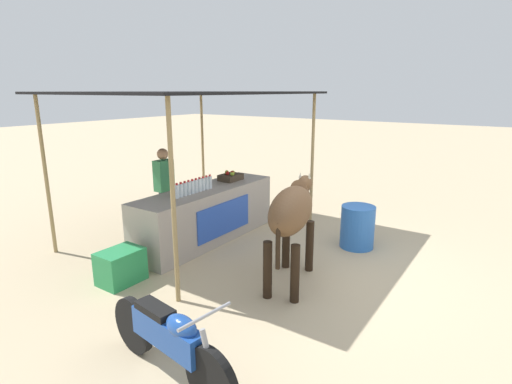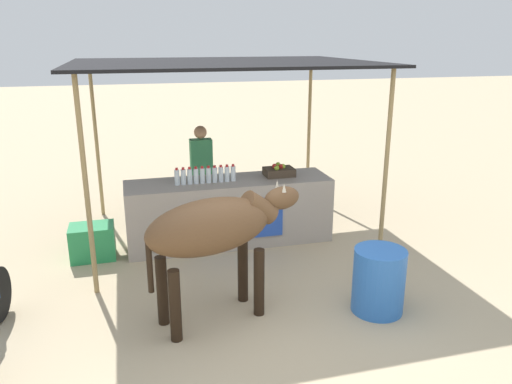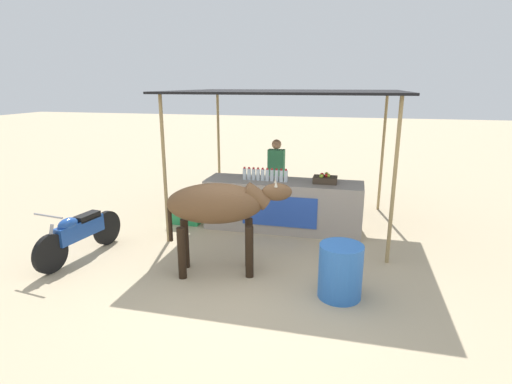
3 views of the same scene
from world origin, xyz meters
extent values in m
plane|color=tan|center=(0.00, 0.00, 0.00)|extent=(60.00, 60.00, 0.00)
cube|color=#9E9389|center=(0.00, 2.20, 0.48)|extent=(3.00, 0.80, 0.96)
cube|color=#264CB2|center=(0.00, 1.79, 0.48)|extent=(1.40, 0.02, 0.58)
cube|color=black|center=(0.00, 2.50, 2.61)|extent=(4.20, 3.20, 0.04)
cylinder|color=#997F51|center=(-1.89, 1.06, 1.31)|extent=(0.06, 0.06, 2.61)
cylinder|color=#997F51|center=(1.89, 1.06, 1.31)|extent=(0.06, 0.06, 2.61)
cylinder|color=#997F51|center=(-1.89, 3.94, 1.31)|extent=(0.06, 0.06, 2.61)
cylinder|color=#997F51|center=(1.89, 3.94, 1.31)|extent=(0.06, 0.06, 2.61)
cylinder|color=silver|center=(-0.76, 2.15, 1.07)|extent=(0.07, 0.07, 0.22)
cylinder|color=red|center=(-0.76, 2.15, 1.19)|extent=(0.04, 0.04, 0.03)
cylinder|color=silver|center=(-0.67, 2.15, 1.07)|extent=(0.07, 0.07, 0.22)
cylinder|color=red|center=(-0.67, 2.15, 1.19)|extent=(0.04, 0.04, 0.03)
cylinder|color=silver|center=(-0.57, 2.15, 1.07)|extent=(0.07, 0.07, 0.22)
cylinder|color=red|center=(-0.57, 2.15, 1.19)|extent=(0.04, 0.04, 0.03)
cylinder|color=silver|center=(-0.48, 2.15, 1.07)|extent=(0.07, 0.07, 0.22)
cylinder|color=red|center=(-0.48, 2.15, 1.19)|extent=(0.04, 0.04, 0.03)
cylinder|color=silver|center=(-0.39, 2.15, 1.07)|extent=(0.07, 0.07, 0.22)
cylinder|color=red|center=(-0.39, 2.15, 1.19)|extent=(0.04, 0.04, 0.03)
cylinder|color=silver|center=(-0.30, 2.15, 1.07)|extent=(0.07, 0.07, 0.22)
cylinder|color=red|center=(-0.30, 2.15, 1.19)|extent=(0.04, 0.04, 0.03)
cylinder|color=silver|center=(-0.21, 2.15, 1.07)|extent=(0.07, 0.07, 0.22)
cylinder|color=red|center=(-0.21, 2.15, 1.19)|extent=(0.04, 0.04, 0.03)
cylinder|color=silver|center=(-0.12, 2.15, 1.07)|extent=(0.07, 0.07, 0.22)
cylinder|color=red|center=(-0.12, 2.15, 1.19)|extent=(0.04, 0.04, 0.03)
cylinder|color=silver|center=(-0.03, 2.15, 1.07)|extent=(0.07, 0.07, 0.22)
cylinder|color=red|center=(-0.03, 2.15, 1.19)|extent=(0.04, 0.04, 0.03)
cylinder|color=silver|center=(0.06, 2.15, 1.07)|extent=(0.07, 0.07, 0.22)
cylinder|color=red|center=(0.06, 2.15, 1.19)|extent=(0.04, 0.04, 0.03)
cube|color=#3F3326|center=(0.78, 2.25, 1.02)|extent=(0.44, 0.32, 0.12)
sphere|color=#8CB22D|center=(0.72, 2.16, 1.11)|extent=(0.08, 0.08, 0.08)
sphere|color=#B21E19|center=(0.81, 2.23, 1.11)|extent=(0.08, 0.08, 0.08)
sphere|color=#8CB22D|center=(0.84, 2.24, 1.11)|extent=(0.08, 0.08, 0.08)
sphere|color=#8CB22D|center=(0.80, 2.36, 1.11)|extent=(0.08, 0.08, 0.08)
sphere|color=#B21E19|center=(0.72, 2.28, 1.11)|extent=(0.08, 0.08, 0.08)
cylinder|color=#383842|center=(-0.28, 2.95, 0.44)|extent=(0.22, 0.22, 0.88)
cube|color=#337F4C|center=(-0.28, 2.95, 1.16)|extent=(0.34, 0.20, 0.56)
sphere|color=#A87A56|center=(-0.28, 2.95, 1.55)|extent=(0.20, 0.20, 0.20)
cube|color=#268C4C|center=(-1.97, 2.10, 0.24)|extent=(0.60, 0.44, 0.48)
cylinder|color=blue|center=(1.19, -0.19, 0.37)|extent=(0.58, 0.58, 0.74)
ellipsoid|color=brown|center=(-0.64, 0.11, 1.08)|extent=(1.49, 0.88, 0.60)
cylinder|color=black|center=(-0.22, 0.42, 0.39)|extent=(0.12, 0.12, 0.78)
cylinder|color=black|center=(-0.12, 0.07, 0.39)|extent=(0.12, 0.12, 0.78)
cylinder|color=black|center=(-1.16, 0.15, 0.39)|extent=(0.12, 0.12, 0.78)
cylinder|color=black|center=(-1.06, -0.20, 0.39)|extent=(0.12, 0.12, 0.78)
cylinder|color=brown|center=(-0.07, 0.28, 1.19)|extent=(0.50, 0.35, 0.41)
ellipsoid|color=brown|center=(0.22, 0.36, 1.25)|extent=(0.48, 0.33, 0.26)
cone|color=beige|center=(0.18, 0.42, 1.39)|extent=(0.05, 0.05, 0.10)
cone|color=beige|center=(0.22, 0.29, 1.39)|extent=(0.05, 0.05, 0.10)
cylinder|color=black|center=(-1.28, -0.07, 0.81)|extent=(0.06, 0.06, 0.60)
cylinder|color=black|center=(-3.05, -0.49, 0.30)|extent=(0.16, 0.61, 0.60)
cylinder|color=black|center=(-2.88, 0.69, 0.30)|extent=(0.16, 0.61, 0.60)
cube|color=#1E4799|center=(-2.96, 0.10, 0.48)|extent=(0.30, 0.92, 0.28)
ellipsoid|color=#1E4799|center=(-2.99, -0.12, 0.64)|extent=(0.25, 0.38, 0.20)
cube|color=black|center=(-2.94, 0.28, 0.64)|extent=(0.24, 0.46, 0.10)
cylinder|color=#99999E|center=(-3.04, -0.44, 0.88)|extent=(0.55, 0.11, 0.03)
cylinder|color=#99999E|center=(-3.04, -0.47, 0.50)|extent=(0.08, 0.21, 0.49)
camera|label=1|loc=(-5.19, -2.40, 2.65)|focal=28.00mm
camera|label=2|loc=(-1.41, -4.68, 2.95)|focal=35.00mm
camera|label=3|loc=(1.25, -5.12, 2.76)|focal=28.00mm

